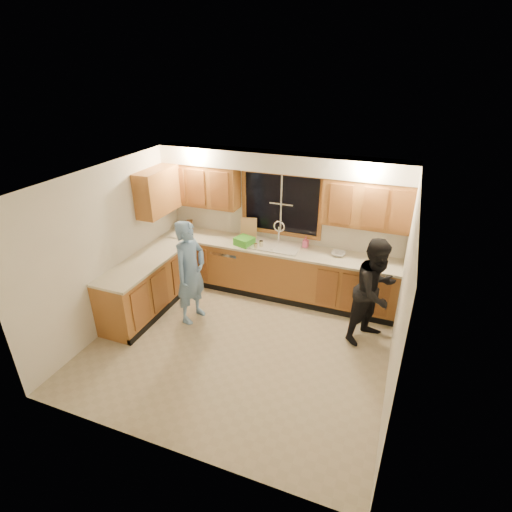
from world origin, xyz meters
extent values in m
plane|color=tan|center=(0.00, 0.00, 0.00)|extent=(4.20, 4.20, 0.00)
plane|color=white|center=(0.00, 0.00, 2.50)|extent=(4.20, 4.20, 0.00)
plane|color=white|center=(0.00, 1.90, 1.25)|extent=(4.20, 0.00, 4.20)
plane|color=white|center=(-2.10, 0.00, 1.25)|extent=(0.00, 3.80, 3.80)
plane|color=white|center=(2.10, 0.00, 1.25)|extent=(0.00, 3.80, 3.80)
cube|color=#AD6C32|center=(0.00, 1.60, 0.44)|extent=(4.20, 0.60, 0.88)
cube|color=#AD6C32|center=(-1.80, 0.35, 0.44)|extent=(0.60, 1.90, 0.88)
cube|color=beige|center=(0.00, 1.58, 0.90)|extent=(4.20, 0.63, 0.04)
cube|color=beige|center=(-1.79, 0.35, 0.90)|extent=(0.63, 1.90, 0.04)
cube|color=#AD6C32|center=(-1.43, 1.73, 1.83)|extent=(1.35, 0.33, 0.75)
cube|color=#AD6C32|center=(1.43, 1.73, 1.83)|extent=(1.35, 0.33, 0.75)
cube|color=#AD6C32|center=(-1.94, 1.12, 1.83)|extent=(0.33, 0.90, 0.75)
cube|color=white|center=(0.00, 1.72, 2.35)|extent=(4.20, 0.35, 0.30)
cube|color=black|center=(0.00, 1.90, 1.60)|extent=(1.30, 0.01, 1.00)
cube|color=#AD6C32|center=(0.00, 1.89, 2.14)|extent=(1.44, 0.03, 0.07)
cube|color=#AD6C32|center=(0.00, 1.89, 1.07)|extent=(1.44, 0.03, 0.07)
cube|color=#AD6C32|center=(-0.69, 1.89, 1.60)|extent=(0.07, 0.03, 1.00)
cube|color=#AD6C32|center=(0.69, 1.89, 1.60)|extent=(0.07, 0.03, 1.00)
cube|color=silver|center=(0.00, 1.60, 0.93)|extent=(0.86, 0.52, 0.03)
cube|color=silver|center=(-0.21, 1.60, 0.84)|extent=(0.38, 0.42, 0.18)
cube|color=silver|center=(0.21, 1.60, 0.84)|extent=(0.38, 0.42, 0.18)
cylinder|color=white|center=(0.00, 1.80, 1.08)|extent=(0.04, 0.04, 0.28)
torus|color=white|center=(0.00, 1.80, 1.22)|extent=(0.21, 0.03, 0.21)
cube|color=silver|center=(-0.85, 1.59, 0.41)|extent=(0.60, 0.56, 0.82)
cube|color=silver|center=(-1.80, -0.22, 0.45)|extent=(0.58, 0.75, 0.90)
imported|color=#6790C3|center=(-0.98, 0.39, 0.84)|extent=(0.51, 0.68, 1.69)
imported|color=black|center=(1.76, 0.89, 0.81)|extent=(0.95, 1.00, 1.62)
cube|color=#965829|center=(-1.73, 1.73, 1.02)|extent=(0.13, 0.12, 0.19)
cube|color=tan|center=(-0.55, 1.76, 1.11)|extent=(0.31, 0.17, 0.38)
cube|color=green|center=(-0.52, 1.48, 0.99)|extent=(0.35, 0.34, 0.13)
imported|color=#E1558A|center=(0.49, 1.77, 1.02)|extent=(0.09, 0.10, 0.19)
imported|color=silver|center=(1.08, 1.65, 0.95)|extent=(0.23, 0.23, 0.06)
cylinder|color=beige|center=(-0.21, 1.48, 0.98)|extent=(0.09, 0.09, 0.12)
cylinder|color=beige|center=(-0.27, 1.38, 0.97)|extent=(0.07, 0.07, 0.11)
camera|label=1|loc=(1.93, -4.32, 3.81)|focal=28.00mm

